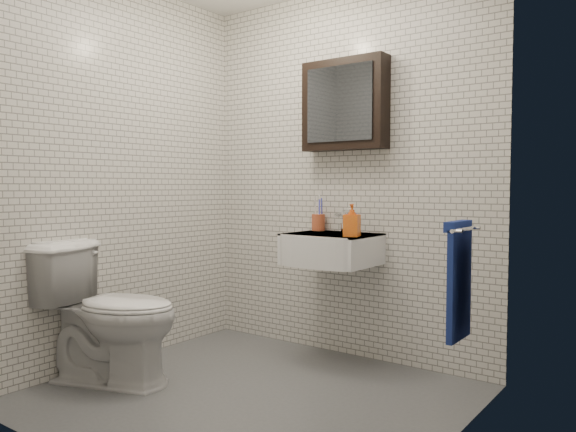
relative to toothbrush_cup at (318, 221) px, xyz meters
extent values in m
cube|color=#4E5156|center=(0.16, -0.94, -0.91)|extent=(2.20, 2.00, 0.01)
cube|color=silver|center=(0.16, 0.06, 0.34)|extent=(2.20, 0.02, 2.50)
cube|color=silver|center=(0.16, -1.94, 0.34)|extent=(2.20, 0.02, 2.50)
cube|color=silver|center=(-0.94, -0.94, 0.34)|extent=(0.02, 2.00, 2.50)
cube|color=silver|center=(1.26, -0.94, 0.34)|extent=(0.02, 2.00, 2.50)
cube|color=white|center=(0.21, -0.17, -0.16)|extent=(0.55, 0.45, 0.20)
cylinder|color=silver|center=(0.21, -0.15, -0.08)|extent=(0.31, 0.31, 0.02)
cylinder|color=silver|center=(0.21, -0.15, -0.07)|extent=(0.04, 0.04, 0.01)
cube|color=white|center=(0.21, -0.17, -0.07)|extent=(0.55, 0.45, 0.01)
cylinder|color=silver|center=(0.21, 0.00, -0.03)|extent=(0.06, 0.06, 0.06)
cylinder|color=silver|center=(0.21, 0.00, 0.03)|extent=(0.03, 0.03, 0.08)
cylinder|color=silver|center=(0.21, -0.06, 0.06)|extent=(0.02, 0.12, 0.02)
cube|color=silver|center=(0.21, 0.03, 0.08)|extent=(0.02, 0.09, 0.01)
cube|color=black|center=(0.21, -0.01, 0.79)|extent=(0.60, 0.14, 0.60)
cube|color=#3F444C|center=(0.21, -0.09, 0.79)|extent=(0.49, 0.01, 0.49)
cylinder|color=silver|center=(1.22, -0.59, 0.04)|extent=(0.02, 0.30, 0.02)
cylinder|color=silver|center=(1.24, -0.46, 0.04)|extent=(0.04, 0.02, 0.02)
cylinder|color=silver|center=(1.24, -0.72, 0.04)|extent=(0.04, 0.02, 0.02)
cube|color=navy|center=(1.21, -0.59, -0.23)|extent=(0.03, 0.26, 0.54)
cube|color=navy|center=(1.20, -0.59, 0.05)|extent=(0.05, 0.26, 0.05)
cylinder|color=#BC512F|center=(0.00, 0.00, -0.01)|extent=(0.12, 0.12, 0.11)
cylinder|color=white|center=(-0.02, -0.01, 0.07)|extent=(0.02, 0.03, 0.22)
cylinder|color=#3E46C8|center=(0.01, -0.01, 0.06)|extent=(0.02, 0.02, 0.20)
cylinder|color=white|center=(-0.01, 0.02, 0.07)|extent=(0.03, 0.04, 0.23)
cylinder|color=#3E46C8|center=(0.02, 0.01, 0.06)|extent=(0.03, 0.05, 0.21)
imported|color=orange|center=(0.43, -0.28, 0.04)|extent=(0.11, 0.11, 0.20)
imported|color=white|center=(-0.64, -1.26, -0.50)|extent=(0.93, 0.72, 0.84)
camera|label=1|loc=(2.15, -3.26, 0.24)|focal=35.00mm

